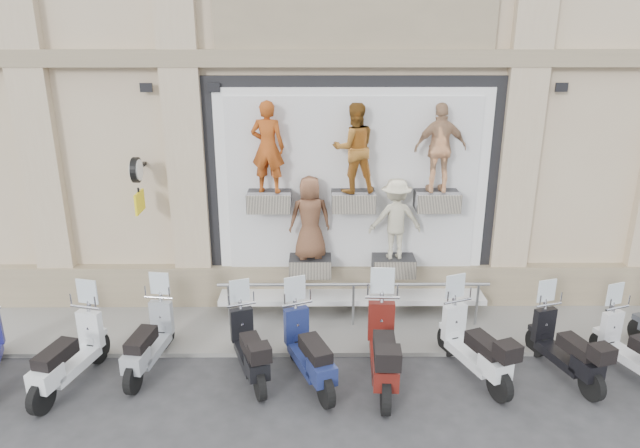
{
  "coord_description": "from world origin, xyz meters",
  "views": [
    {
      "loc": [
        -0.68,
        -7.51,
        5.33
      ],
      "look_at": [
        -0.62,
        1.9,
        2.11
      ],
      "focal_mm": 32.0,
      "sensor_mm": 36.0,
      "label": 1
    }
  ],
  "objects_px": {
    "guard_rail": "(353,306)",
    "scooter_c": "(148,329)",
    "scooter_h": "(567,336)",
    "clock_sign_bracket": "(137,178)",
    "scooter_e": "(309,338)",
    "scooter_b": "(67,342)",
    "scooter_i": "(639,339)",
    "scooter_g": "(475,334)",
    "scooter_f": "(384,335)",
    "scooter_d": "(249,336)"
  },
  "relations": [
    {
      "from": "scooter_b",
      "to": "scooter_d",
      "type": "bearing_deg",
      "value": 19.29
    },
    {
      "from": "scooter_f",
      "to": "guard_rail",
      "type": "bearing_deg",
      "value": 104.46
    },
    {
      "from": "scooter_b",
      "to": "scooter_e",
      "type": "height_order",
      "value": "scooter_e"
    },
    {
      "from": "scooter_e",
      "to": "scooter_f",
      "type": "distance_m",
      "value": 1.16
    },
    {
      "from": "clock_sign_bracket",
      "to": "scooter_d",
      "type": "relative_size",
      "value": 0.57
    },
    {
      "from": "scooter_h",
      "to": "scooter_d",
      "type": "bearing_deg",
      "value": 162.63
    },
    {
      "from": "scooter_e",
      "to": "scooter_b",
      "type": "bearing_deg",
      "value": 160.21
    },
    {
      "from": "scooter_g",
      "to": "scooter_i",
      "type": "bearing_deg",
      "value": -22.54
    },
    {
      "from": "clock_sign_bracket",
      "to": "scooter_g",
      "type": "bearing_deg",
      "value": -19.59
    },
    {
      "from": "guard_rail",
      "to": "scooter_h",
      "type": "height_order",
      "value": "scooter_h"
    },
    {
      "from": "scooter_d",
      "to": "scooter_f",
      "type": "bearing_deg",
      "value": -24.69
    },
    {
      "from": "clock_sign_bracket",
      "to": "scooter_i",
      "type": "distance_m",
      "value": 8.82
    },
    {
      "from": "clock_sign_bracket",
      "to": "scooter_d",
      "type": "height_order",
      "value": "clock_sign_bracket"
    },
    {
      "from": "clock_sign_bracket",
      "to": "scooter_c",
      "type": "distance_m",
      "value": 2.78
    },
    {
      "from": "scooter_h",
      "to": "clock_sign_bracket",
      "type": "bearing_deg",
      "value": 147.18
    },
    {
      "from": "clock_sign_bracket",
      "to": "scooter_b",
      "type": "distance_m",
      "value": 3.1
    },
    {
      "from": "scooter_g",
      "to": "scooter_h",
      "type": "bearing_deg",
      "value": -21.2
    },
    {
      "from": "scooter_b",
      "to": "scooter_h",
      "type": "xyz_separation_m",
      "value": [
        7.8,
        0.22,
        -0.05
      ]
    },
    {
      "from": "scooter_b",
      "to": "scooter_c",
      "type": "xyz_separation_m",
      "value": [
        1.11,
        0.47,
        -0.04
      ]
    },
    {
      "from": "guard_rail",
      "to": "scooter_d",
      "type": "bearing_deg",
      "value": -138.82
    },
    {
      "from": "clock_sign_bracket",
      "to": "scooter_e",
      "type": "distance_m",
      "value": 4.28
    },
    {
      "from": "scooter_c",
      "to": "scooter_h",
      "type": "xyz_separation_m",
      "value": [
        6.7,
        -0.25,
        -0.01
      ]
    },
    {
      "from": "clock_sign_bracket",
      "to": "scooter_b",
      "type": "xyz_separation_m",
      "value": [
        -0.62,
        -2.26,
        -2.03
      ]
    },
    {
      "from": "scooter_c",
      "to": "scooter_g",
      "type": "distance_m",
      "value": 5.24
    },
    {
      "from": "scooter_g",
      "to": "clock_sign_bracket",
      "type": "bearing_deg",
      "value": 139.41
    },
    {
      "from": "scooter_c",
      "to": "scooter_f",
      "type": "bearing_deg",
      "value": 1.76
    },
    {
      "from": "scooter_h",
      "to": "scooter_i",
      "type": "bearing_deg",
      "value": -20.22
    },
    {
      "from": "scooter_f",
      "to": "scooter_b",
      "type": "bearing_deg",
      "value": -176.54
    },
    {
      "from": "clock_sign_bracket",
      "to": "scooter_i",
      "type": "relative_size",
      "value": 0.58
    },
    {
      "from": "clock_sign_bracket",
      "to": "scooter_c",
      "type": "relative_size",
      "value": 0.56
    },
    {
      "from": "scooter_b",
      "to": "scooter_d",
      "type": "relative_size",
      "value": 1.07
    },
    {
      "from": "scooter_f",
      "to": "scooter_i",
      "type": "distance_m",
      "value": 4.05
    },
    {
      "from": "scooter_g",
      "to": "scooter_h",
      "type": "distance_m",
      "value": 1.46
    },
    {
      "from": "scooter_b",
      "to": "scooter_c",
      "type": "distance_m",
      "value": 1.2
    },
    {
      "from": "scooter_f",
      "to": "scooter_h",
      "type": "bearing_deg",
      "value": 6.03
    },
    {
      "from": "scooter_c",
      "to": "scooter_g",
      "type": "xyz_separation_m",
      "value": [
        5.24,
        -0.24,
        0.03
      ]
    },
    {
      "from": "scooter_d",
      "to": "scooter_g",
      "type": "relative_size",
      "value": 0.95
    },
    {
      "from": "scooter_b",
      "to": "scooter_h",
      "type": "distance_m",
      "value": 7.81
    },
    {
      "from": "scooter_d",
      "to": "scooter_i",
      "type": "distance_m",
      "value": 6.16
    },
    {
      "from": "scooter_c",
      "to": "scooter_i",
      "type": "distance_m",
      "value": 7.82
    },
    {
      "from": "clock_sign_bracket",
      "to": "scooter_h",
      "type": "xyz_separation_m",
      "value": [
        7.18,
        -2.04,
        -2.08
      ]
    },
    {
      "from": "scooter_i",
      "to": "scooter_c",
      "type": "bearing_deg",
      "value": 157.51
    },
    {
      "from": "scooter_f",
      "to": "scooter_i",
      "type": "bearing_deg",
      "value": 4.25
    },
    {
      "from": "scooter_f",
      "to": "scooter_g",
      "type": "bearing_deg",
      "value": 9.39
    },
    {
      "from": "guard_rail",
      "to": "scooter_c",
      "type": "distance_m",
      "value": 3.67
    },
    {
      "from": "scooter_e",
      "to": "scooter_g",
      "type": "bearing_deg",
      "value": -18.95
    },
    {
      "from": "scooter_f",
      "to": "clock_sign_bracket",
      "type": "bearing_deg",
      "value": 155.45
    },
    {
      "from": "scooter_c",
      "to": "scooter_d",
      "type": "height_order",
      "value": "scooter_c"
    },
    {
      "from": "scooter_d",
      "to": "scooter_e",
      "type": "height_order",
      "value": "scooter_e"
    },
    {
      "from": "clock_sign_bracket",
      "to": "guard_rail",
      "type": "bearing_deg",
      "value": -6.84
    }
  ]
}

